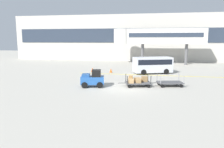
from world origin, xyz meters
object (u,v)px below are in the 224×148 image
Objects in this scene: baggage_cart_lead at (137,81)px; baggage_cart_middle at (170,83)px; safety_cone_far at (92,70)px; shuttle_van at (153,64)px; baggage_tug at (93,79)px; safety_cone_near at (111,70)px.

baggage_cart_lead is 3.08m from baggage_cart_middle.
safety_cone_far is (-9.52, 7.70, -0.07)m from baggage_cart_middle.
baggage_cart_lead is 0.60× the size of shuttle_van.
safety_cone_near is at bearing 89.41° from baggage_tug.
baggage_cart_middle is at bearing 12.20° from baggage_tug.
baggage_cart_lead reaches higher than safety_cone_near.
baggage_cart_middle is at bearing -78.67° from shuttle_van.
baggage_cart_lead is 8.23m from shuttle_van.
shuttle_van is (-1.49, 7.45, 0.89)m from baggage_cart_middle.
baggage_cart_lead is at bearing -51.91° from safety_cone_far.
baggage_cart_lead is at bearing -63.96° from safety_cone_near.
safety_cone_far is (-2.53, 9.21, -0.48)m from baggage_tug.
baggage_cart_lead is 5.61× the size of safety_cone_far.
baggage_cart_lead is (3.98, 0.91, -0.24)m from baggage_tug.
baggage_tug is 8.88m from safety_cone_near.
baggage_tug is at bearing -167.80° from baggage_cart_middle.
shuttle_van is 9.38× the size of safety_cone_far.
baggage_cart_lead reaches higher than safety_cone_far.
baggage_cart_lead is 5.61× the size of safety_cone_near.
baggage_cart_lead is 10.55m from safety_cone_far.
shuttle_van is at bearing 58.46° from baggage_tug.
baggage_tug reaches higher than safety_cone_far.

